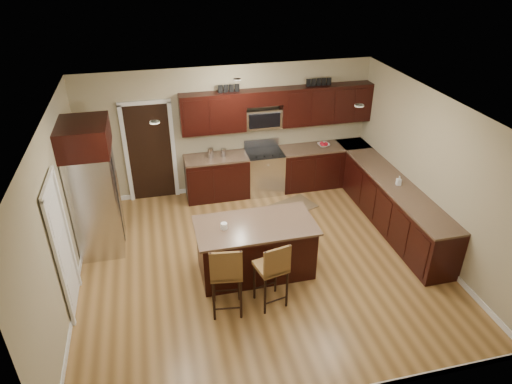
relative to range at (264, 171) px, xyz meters
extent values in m
plane|color=olive|center=(-0.68, -2.45, -0.47)|extent=(6.00, 6.00, 0.00)
plane|color=silver|center=(-0.68, -2.45, 2.23)|extent=(6.00, 6.00, 0.00)
plane|color=tan|center=(-0.68, 0.30, 0.88)|extent=(6.00, 0.00, 6.00)
plane|color=tan|center=(-3.68, -2.45, 0.88)|extent=(0.00, 5.50, 5.50)
plane|color=tan|center=(2.32, -2.45, 0.88)|extent=(0.00, 5.50, 5.50)
cube|color=black|center=(-1.03, 0.00, -0.03)|extent=(1.30, 0.60, 0.88)
cube|color=black|center=(1.35, 0.00, -0.03)|extent=(1.94, 0.60, 0.88)
cube|color=black|center=(2.02, -1.98, -0.03)|extent=(0.60, 3.35, 0.88)
cube|color=brown|center=(-1.03, 0.00, 0.43)|extent=(1.30, 0.63, 0.04)
cube|color=brown|center=(1.35, 0.00, 0.43)|extent=(1.94, 0.63, 0.04)
cube|color=brown|center=(2.02, -1.98, 0.43)|extent=(0.63, 3.35, 0.04)
cube|color=black|center=(-1.03, 0.13, 1.35)|extent=(1.30, 0.33, 0.80)
cube|color=black|center=(1.35, 0.13, 1.35)|extent=(1.94, 0.33, 0.80)
cube|color=black|center=(0.00, 0.13, 1.60)|extent=(0.76, 0.33, 0.30)
cube|color=silver|center=(0.00, 0.00, -0.02)|extent=(0.76, 0.64, 0.90)
cube|color=black|center=(0.00, 0.00, 0.44)|extent=(0.76, 0.60, 0.03)
cube|color=black|center=(0.00, -0.30, -0.02)|extent=(0.65, 0.01, 0.45)
cube|color=silver|center=(0.00, 0.27, 0.55)|extent=(0.76, 0.05, 0.18)
cube|color=silver|center=(0.00, 0.15, 1.15)|extent=(0.76, 0.31, 0.40)
cube|color=black|center=(-2.33, 0.28, 0.56)|extent=(0.85, 0.03, 2.06)
cube|color=white|center=(-3.66, -2.75, 0.55)|extent=(0.03, 0.80, 2.04)
cube|color=black|center=(-0.82, -2.62, -0.03)|extent=(1.81, 0.91, 0.88)
cube|color=brown|center=(-0.82, -2.62, 0.43)|extent=(1.91, 1.01, 0.04)
cube|color=black|center=(-0.82, -2.62, -0.43)|extent=(1.73, 0.83, 0.09)
cube|color=olive|center=(-1.43, -3.40, 0.26)|extent=(0.51, 0.51, 0.06)
cube|color=olive|center=(-1.46, -3.61, 0.49)|extent=(0.45, 0.10, 0.48)
cylinder|color=black|center=(-1.63, -3.60, -0.12)|extent=(0.04, 0.04, 0.70)
cylinder|color=black|center=(-1.24, -3.60, -0.12)|extent=(0.04, 0.04, 0.70)
cylinder|color=black|center=(-1.63, -3.21, -0.12)|extent=(0.04, 0.04, 0.70)
cylinder|color=black|center=(-1.24, -3.21, -0.12)|extent=(0.04, 0.04, 0.70)
cube|color=olive|center=(-0.77, -3.40, 0.21)|extent=(0.50, 0.50, 0.06)
cube|color=olive|center=(-0.73, -3.59, 0.43)|extent=(0.42, 0.13, 0.45)
cylinder|color=black|center=(-0.95, -3.59, -0.15)|extent=(0.04, 0.04, 0.65)
cylinder|color=black|center=(-0.59, -3.59, -0.15)|extent=(0.04, 0.04, 0.65)
cylinder|color=black|center=(-0.95, -3.22, -0.15)|extent=(0.04, 0.04, 0.65)
cylinder|color=black|center=(-0.59, -3.22, -0.15)|extent=(0.04, 0.04, 0.65)
cube|color=silver|center=(-3.30, -1.31, 0.46)|extent=(0.72, 0.93, 1.87)
cube|color=black|center=(-2.94, -1.31, 0.46)|extent=(0.01, 0.02, 1.77)
cylinder|color=silver|center=(-2.91, -1.39, 0.56)|extent=(0.02, 0.02, 0.83)
cylinder|color=silver|center=(-2.91, -1.23, 0.56)|extent=(0.02, 0.02, 0.83)
cube|color=black|center=(-3.30, -1.31, 1.64)|extent=(0.78, 0.99, 0.48)
cube|color=brown|center=(0.40, -0.80, -0.47)|extent=(1.08, 0.91, 0.01)
imported|color=silver|center=(1.32, 0.00, 0.48)|extent=(0.26, 0.26, 0.06)
imported|color=#B2B2B2|center=(2.02, -1.96, 0.54)|extent=(0.09, 0.09, 0.18)
cylinder|color=silver|center=(-1.13, 0.00, 0.55)|extent=(0.12, 0.12, 0.20)
cylinder|color=silver|center=(-0.87, 0.00, 0.53)|extent=(0.11, 0.11, 0.17)
cylinder|color=white|center=(-1.32, -2.62, 0.50)|extent=(0.10, 0.10, 0.10)
camera|label=1|loc=(-2.20, -8.46, 4.42)|focal=32.00mm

